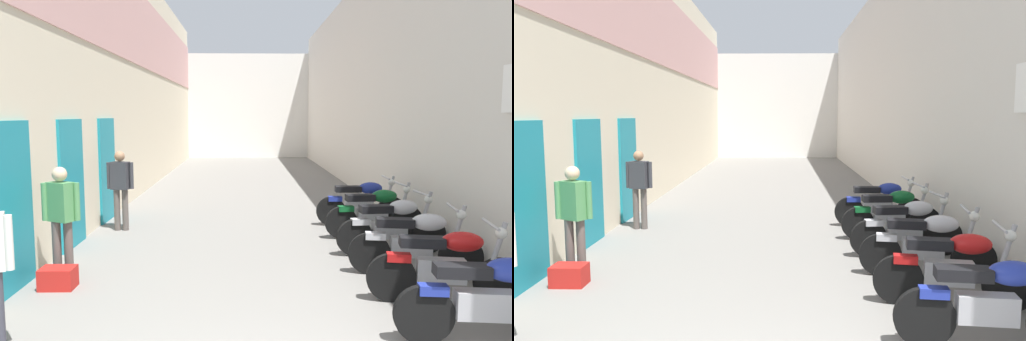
% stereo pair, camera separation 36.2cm
% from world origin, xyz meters
% --- Properties ---
extents(ground_plane, '(39.52, 39.52, 0.00)m').
position_xyz_m(ground_plane, '(0.00, 9.76, 0.00)').
color(ground_plane, slate).
extents(building_left, '(0.45, 23.52, 6.54)m').
position_xyz_m(building_left, '(-3.36, 11.69, 3.29)').
color(building_left, beige).
rests_on(building_left, ground).
extents(building_right, '(0.45, 23.52, 6.19)m').
position_xyz_m(building_right, '(3.37, 11.76, 3.09)').
color(building_right, beige).
rests_on(building_right, ground).
extents(building_far_end, '(9.34, 2.00, 5.47)m').
position_xyz_m(building_far_end, '(0.00, 24.52, 2.73)').
color(building_far_end, silver).
rests_on(building_far_end, ground).
extents(motorcycle_nearest, '(1.85, 0.58, 1.04)m').
position_xyz_m(motorcycle_nearest, '(2.23, 1.73, 0.50)').
color(motorcycle_nearest, black).
rests_on(motorcycle_nearest, ground).
extents(motorcycle_second, '(1.84, 0.58, 1.04)m').
position_xyz_m(motorcycle_second, '(2.23, 2.81, 0.50)').
color(motorcycle_second, black).
rests_on(motorcycle_second, ground).
extents(motorcycle_third, '(1.84, 0.58, 1.04)m').
position_xyz_m(motorcycle_third, '(2.23, 3.88, 0.50)').
color(motorcycle_third, black).
rests_on(motorcycle_third, ground).
extents(motorcycle_fourth, '(1.85, 0.58, 1.04)m').
position_xyz_m(motorcycle_fourth, '(2.23, 4.98, 0.50)').
color(motorcycle_fourth, black).
rests_on(motorcycle_fourth, ground).
extents(motorcycle_fifth, '(1.85, 0.58, 1.04)m').
position_xyz_m(motorcycle_fifth, '(2.23, 6.08, 0.50)').
color(motorcycle_fifth, black).
rests_on(motorcycle_fifth, ground).
extents(motorcycle_sixth, '(1.85, 0.58, 1.04)m').
position_xyz_m(motorcycle_sixth, '(2.23, 7.11, 0.50)').
color(motorcycle_sixth, black).
rests_on(motorcycle_sixth, ground).
extents(pedestrian_mid_alley, '(0.52, 0.33, 1.57)m').
position_xyz_m(pedestrian_mid_alley, '(-2.70, 3.86, 0.92)').
color(pedestrian_mid_alley, '#564C47').
rests_on(pedestrian_mid_alley, ground).
extents(pedestrian_further_down, '(0.52, 0.27, 1.57)m').
position_xyz_m(pedestrian_further_down, '(-2.62, 6.79, 0.92)').
color(pedestrian_further_down, '#564C47').
rests_on(pedestrian_further_down, ground).
extents(plastic_crate, '(0.44, 0.32, 0.28)m').
position_xyz_m(plastic_crate, '(-2.64, 3.48, 0.14)').
color(plastic_crate, red).
rests_on(plastic_crate, ground).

